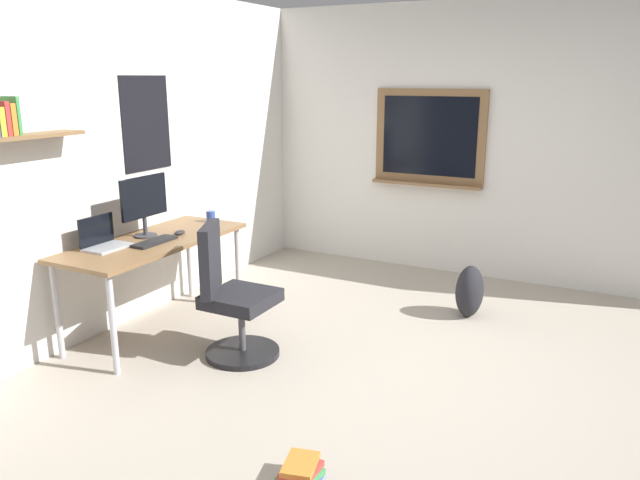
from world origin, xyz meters
TOP-DOWN VIEW (x-y plane):
  - ground_plane at (0.00, 0.00)m, footprint 5.20×5.20m
  - wall_back at (-0.01, 2.45)m, footprint 5.00×0.30m
  - wall_right at (2.45, 0.03)m, footprint 0.22×5.00m
  - desk at (-0.09, 2.05)m, footprint 1.53×0.64m
  - office_chair at (-0.20, 1.27)m, footprint 0.54×0.56m
  - laptop at (-0.43, 2.20)m, footprint 0.31×0.21m
  - monitor_primary at (-0.05, 2.15)m, footprint 0.46×0.17m
  - keyboard at (-0.17, 1.97)m, footprint 0.37×0.13m
  - computer_mouse at (0.11, 1.97)m, footprint 0.10×0.06m
  - coffee_mug at (0.58, 2.02)m, footprint 0.08×0.08m
  - backpack at (1.30, -0.02)m, footprint 0.32×0.22m
  - book_stack_on_floor at (-1.22, 0.15)m, footprint 0.25×0.21m

SIDE VIEW (x-z plane):
  - ground_plane at x=0.00m, z-range 0.00..0.00m
  - book_stack_on_floor at x=-1.22m, z-range 0.00..0.11m
  - backpack at x=1.30m, z-range 0.00..0.43m
  - office_chair at x=-0.20m, z-range -0.07..0.88m
  - desk at x=-0.09m, z-range 0.29..1.02m
  - keyboard at x=-0.17m, z-range 0.73..0.75m
  - computer_mouse at x=0.11m, z-range 0.73..0.76m
  - coffee_mug at x=0.58m, z-range 0.73..0.82m
  - laptop at x=-0.43m, z-range 0.67..0.90m
  - monitor_primary at x=-0.05m, z-range 0.76..1.23m
  - wall_right at x=2.45m, z-range 0.00..2.60m
  - wall_back at x=-0.01m, z-range 0.00..2.60m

